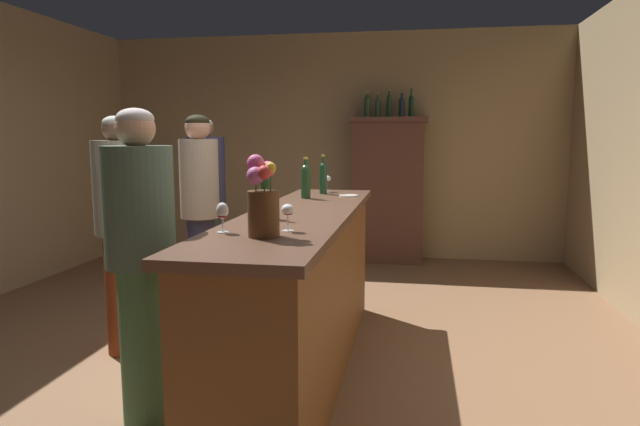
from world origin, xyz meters
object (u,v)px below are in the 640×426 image
at_px(wine_glass_rear, 327,180).
at_px(patron_redhead, 200,207).
at_px(bar_counter, 302,293).
at_px(display_bottle_center, 389,105).
at_px(wine_bottle_rose, 323,176).
at_px(display_bottle_right, 411,105).
at_px(patron_in_navy, 141,254).
at_px(wine_bottle_chardonnay, 266,194).
at_px(wine_glass_front, 222,212).
at_px(patron_in_grey, 120,225).
at_px(flower_arrangement, 263,201).
at_px(wine_bottle_pinot, 306,179).
at_px(cheese_plate, 348,196).
at_px(display_cabinet, 388,187).
at_px(display_bottle_left, 367,105).
at_px(wine_glass_mid, 288,211).
at_px(display_bottle_midright, 402,106).
at_px(patron_near_entrance, 206,201).

xyz_separation_m(wine_glass_rear, patron_redhead, (-0.99, -0.38, -0.21)).
bearing_deg(bar_counter, display_bottle_center, 83.85).
xyz_separation_m(wine_bottle_rose, patron_redhead, (-0.99, -0.22, -0.25)).
bearing_deg(display_bottle_right, wine_bottle_rose, -106.30).
bearing_deg(patron_in_navy, wine_bottle_chardonnay, -8.27).
height_order(display_bottle_right, patron_in_navy, display_bottle_right).
xyz_separation_m(wine_glass_front, patron_in_navy, (-0.49, 0.09, -0.25)).
xyz_separation_m(display_bottle_center, patron_in_grey, (-1.69, -3.27, -0.99)).
xyz_separation_m(wine_bottle_chardonnay, patron_redhead, (-0.89, 1.18, -0.25)).
bearing_deg(wine_bottle_rose, wine_glass_rear, 89.28).
xyz_separation_m(bar_counter, wine_glass_front, (-0.22, -0.82, 0.63)).
relative_size(wine_glass_rear, flower_arrangement, 0.37).
height_order(wine_bottle_pinot, cheese_plate, wine_bottle_pinot).
xyz_separation_m(display_cabinet, wine_bottle_pinot, (-0.49, -2.66, 0.29)).
xyz_separation_m(wine_bottle_chardonnay, display_bottle_left, (0.24, 3.70, 0.71)).
bearing_deg(display_bottle_left, bar_counter, -91.74).
relative_size(bar_counter, display_cabinet, 1.63).
relative_size(wine_bottle_chardonnay, wine_bottle_pinot, 1.02).
xyz_separation_m(wine_bottle_pinot, display_bottle_center, (0.48, 2.66, 0.70)).
xyz_separation_m(wine_glass_rear, display_bottle_center, (0.41, 2.14, 0.75)).
relative_size(display_cabinet, cheese_plate, 11.85).
bearing_deg(wine_glass_rear, patron_in_grey, -138.59).
distance_m(flower_arrangement, display_bottle_right, 4.38).
distance_m(wine_glass_mid, patron_in_navy, 0.83).
relative_size(bar_counter, wine_glass_mid, 21.16).
distance_m(bar_counter, wine_glass_mid, 0.97).
distance_m(display_cabinet, wine_bottle_rose, 2.36).
bearing_deg(display_bottle_center, wine_glass_mid, -93.87).
bearing_deg(cheese_plate, patron_in_grey, -152.24).
distance_m(bar_counter, wine_glass_front, 1.06).
distance_m(display_cabinet, flower_arrangement, 4.31).
height_order(wine_bottle_rose, wine_glass_front, wine_bottle_rose).
xyz_separation_m(display_cabinet, patron_redhead, (-1.40, -2.52, 0.04)).
relative_size(wine_glass_mid, patron_in_navy, 0.08).
distance_m(cheese_plate, display_bottle_left, 2.61).
bearing_deg(patron_redhead, wine_bottle_rose, 70.01).
bearing_deg(display_bottle_midright, display_bottle_right, 0.00).
bearing_deg(display_bottle_left, wine_glass_mid, -90.23).
height_order(wine_glass_front, patron_redhead, patron_redhead).
bearing_deg(patron_in_navy, patron_redhead, 56.47).
bearing_deg(wine_bottle_pinot, wine_bottle_rose, 78.15).
bearing_deg(patron_in_navy, wine_bottle_pinot, 23.07).
bearing_deg(patron_redhead, patron_near_entrance, 165.66).
bearing_deg(bar_counter, wine_bottle_rose, 92.35).
xyz_separation_m(wine_glass_front, patron_near_entrance, (-1.05, 2.40, -0.24)).
xyz_separation_m(wine_bottle_rose, display_bottle_center, (0.41, 2.30, 0.70)).
bearing_deg(display_cabinet, cheese_plate, -94.16).
height_order(wine_glass_rear, patron_near_entrance, patron_near_entrance).
xyz_separation_m(bar_counter, wine_bottle_rose, (-0.04, 1.09, 0.68)).
bearing_deg(patron_in_grey, bar_counter, -6.70).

